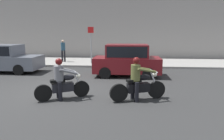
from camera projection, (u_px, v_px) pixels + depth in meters
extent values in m
plane|color=#2C2C2C|center=(58.00, 91.00, 8.56)|extent=(80.00, 80.00, 0.00)
cube|color=gray|center=(92.00, 62.00, 16.38)|extent=(40.00, 4.40, 0.14)
cylinder|color=black|center=(157.00, 90.00, 7.52)|extent=(0.66, 0.35, 0.66)
cylinder|color=black|center=(119.00, 93.00, 7.11)|extent=(0.66, 0.35, 0.66)
cylinder|color=silver|center=(154.00, 80.00, 7.42)|extent=(0.36, 0.18, 0.79)
cube|color=black|center=(138.00, 88.00, 7.29)|extent=(0.87, 0.56, 0.32)
ellipsoid|color=black|center=(144.00, 77.00, 7.28)|extent=(0.53, 0.40, 0.22)
cube|color=black|center=(134.00, 81.00, 7.19)|extent=(0.57, 0.41, 0.10)
cylinder|color=silver|center=(153.00, 71.00, 7.34)|extent=(0.29, 0.67, 0.04)
sphere|color=silver|center=(155.00, 74.00, 7.38)|extent=(0.17, 0.17, 0.17)
cylinder|color=silver|center=(129.00, 90.00, 7.38)|extent=(0.68, 0.32, 0.07)
cylinder|color=black|center=(137.00, 92.00, 7.08)|extent=(0.19, 0.19, 0.73)
cylinder|color=black|center=(133.00, 89.00, 7.46)|extent=(0.19, 0.19, 0.73)
cylinder|color=brown|center=(136.00, 73.00, 7.15)|extent=(0.44, 0.44, 0.58)
cylinder|color=brown|center=(147.00, 71.00, 7.02)|extent=(0.69, 0.34, 0.23)
cylinder|color=brown|center=(142.00, 68.00, 7.44)|extent=(0.69, 0.34, 0.23)
sphere|color=tan|center=(136.00, 61.00, 7.08)|extent=(0.20, 0.20, 0.20)
sphere|color=#510F0F|center=(136.00, 61.00, 7.08)|extent=(0.25, 0.25, 0.25)
cylinder|color=black|center=(81.00, 89.00, 7.73)|extent=(0.60, 0.41, 0.62)
cylinder|color=black|center=(43.00, 93.00, 7.17)|extent=(0.60, 0.41, 0.62)
cylinder|color=silver|center=(78.00, 81.00, 7.62)|extent=(0.32, 0.21, 0.72)
cube|color=black|center=(63.00, 87.00, 7.42)|extent=(0.81, 0.62, 0.32)
ellipsoid|color=black|center=(68.00, 77.00, 7.45)|extent=(0.54, 0.44, 0.22)
cube|color=black|center=(58.00, 81.00, 7.30)|extent=(0.57, 0.46, 0.10)
cylinder|color=silver|center=(76.00, 73.00, 7.54)|extent=(0.37, 0.63, 0.04)
sphere|color=silver|center=(78.00, 76.00, 7.60)|extent=(0.17, 0.17, 0.17)
cylinder|color=silver|center=(54.00, 90.00, 7.47)|extent=(0.65, 0.40, 0.07)
cylinder|color=black|center=(60.00, 92.00, 7.21)|extent=(0.20, 0.20, 0.69)
cylinder|color=black|center=(58.00, 89.00, 7.57)|extent=(0.20, 0.20, 0.69)
cylinder|color=slate|center=(59.00, 73.00, 7.28)|extent=(0.46, 0.46, 0.56)
cylinder|color=slate|center=(69.00, 72.00, 7.20)|extent=(0.63, 0.40, 0.28)
cylinder|color=slate|center=(66.00, 70.00, 7.59)|extent=(0.63, 0.40, 0.28)
sphere|color=tan|center=(59.00, 62.00, 7.21)|extent=(0.20, 0.20, 0.20)
sphere|color=#510F0F|center=(59.00, 62.00, 7.21)|extent=(0.25, 0.25, 0.25)
cube|color=slate|center=(4.00, 62.00, 12.47)|extent=(4.60, 1.76, 0.80)
cylinder|color=black|center=(26.00, 67.00, 12.40)|extent=(0.64, 1.82, 0.64)
cube|color=maroon|center=(127.00, 65.00, 11.32)|extent=(3.72, 1.70, 0.84)
cube|color=maroon|center=(127.00, 51.00, 11.18)|extent=(2.30, 1.56, 0.72)
cube|color=black|center=(127.00, 51.00, 11.18)|extent=(2.12, 1.59, 0.58)
cylinder|color=black|center=(147.00, 71.00, 11.29)|extent=(0.64, 1.76, 0.64)
cylinder|color=black|center=(107.00, 70.00, 11.48)|extent=(0.64, 1.76, 0.64)
cylinder|color=gray|center=(91.00, 45.00, 15.07)|extent=(0.08, 0.08, 2.76)
cube|color=red|center=(91.00, 30.00, 14.83)|extent=(0.44, 0.03, 0.44)
cylinder|color=black|center=(62.00, 56.00, 16.05)|extent=(0.14, 0.14, 0.92)
cylinder|color=black|center=(65.00, 56.00, 16.03)|extent=(0.14, 0.14, 0.92)
cylinder|color=#234256|center=(63.00, 46.00, 15.90)|extent=(0.34, 0.34, 0.61)
sphere|color=tan|center=(63.00, 41.00, 15.83)|extent=(0.21, 0.21, 0.21)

